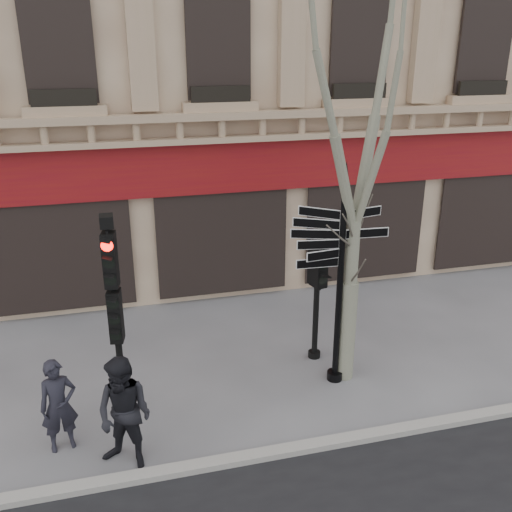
# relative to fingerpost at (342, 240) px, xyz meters

# --- Properties ---
(ground) EXTENTS (80.00, 80.00, 0.00)m
(ground) POSITION_rel_fingerpost_xyz_m (-1.41, -0.50, -3.03)
(ground) COLOR #59595D
(ground) RESTS_ON ground
(kerb) EXTENTS (80.00, 0.25, 0.12)m
(kerb) POSITION_rel_fingerpost_xyz_m (-1.41, -1.90, -2.97)
(kerb) COLOR gray
(kerb) RESTS_ON ground
(fingerpost) EXTENTS (2.29, 2.29, 4.52)m
(fingerpost) POSITION_rel_fingerpost_xyz_m (0.00, 0.00, 0.00)
(fingerpost) COLOR black
(fingerpost) RESTS_ON ground
(traffic_signal_main) EXTENTS (0.47, 0.37, 3.85)m
(traffic_signal_main) POSITION_rel_fingerpost_xyz_m (-4.22, -0.06, -0.60)
(traffic_signal_main) COLOR black
(traffic_signal_main) RESTS_ON ground
(traffic_signal_secondary) EXTENTS (0.53, 0.44, 2.78)m
(traffic_signal_secondary) POSITION_rel_fingerpost_xyz_m (-0.10, 0.94, -1.09)
(traffic_signal_secondary) COLOR black
(traffic_signal_secondary) RESTS_ON ground
(plane_tree) EXTENTS (3.09, 3.09, 8.22)m
(plane_tree) POSITION_rel_fingerpost_xyz_m (0.23, 0.05, 2.73)
(plane_tree) COLOR gray
(plane_tree) RESTS_ON ground
(pedestrian_a) EXTENTS (0.69, 0.53, 1.68)m
(pedestrian_a) POSITION_rel_fingerpost_xyz_m (-5.27, -0.77, -2.20)
(pedestrian_a) COLOR black
(pedestrian_a) RESTS_ON ground
(pedestrian_b) EXTENTS (1.21, 1.15, 1.96)m
(pedestrian_b) POSITION_rel_fingerpost_xyz_m (-4.21, -1.48, -2.05)
(pedestrian_b) COLOR black
(pedestrian_b) RESTS_ON ground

